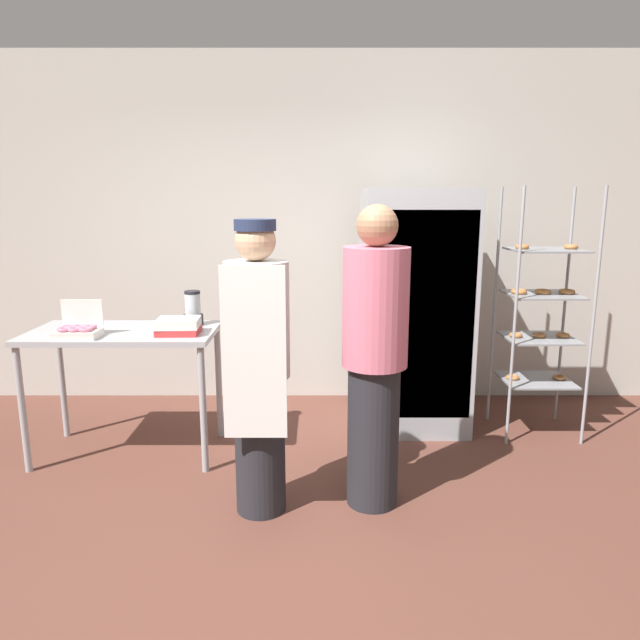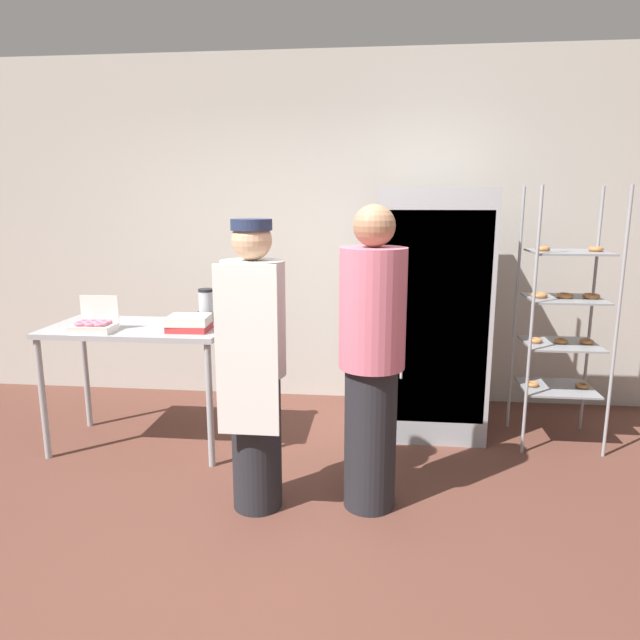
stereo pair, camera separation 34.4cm
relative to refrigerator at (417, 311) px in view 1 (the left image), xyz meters
name	(u,v)px [view 1 (the left image)]	position (x,y,z in m)	size (l,w,h in m)	color
ground_plane	(298,541)	(-0.85, -1.61, -0.91)	(14.00, 14.00, 0.00)	brown
back_wall	(308,232)	(-0.85, 0.71, 0.56)	(6.40, 0.12, 2.93)	#B7B2A8
refrigerator	(417,311)	(0.00, 0.00, 0.00)	(0.80, 0.75, 1.82)	#9EA0A5
baking_rack	(544,315)	(0.91, -0.16, 0.00)	(0.57, 0.50, 1.83)	#93969B
prep_counter	(127,344)	(-2.04, -0.54, -0.13)	(1.23, 0.65, 0.88)	#9EA0A5
donut_box	(81,330)	(-2.26, -0.75, 0.02)	(0.27, 0.19, 0.23)	silver
blender_pitcher	(196,310)	(-1.60, -0.38, 0.08)	(0.14, 0.14, 0.24)	black
binder_stack	(181,326)	(-1.64, -0.65, 0.02)	(0.28, 0.24, 0.10)	#B72D2D
person_baker	(261,366)	(-1.06, -1.29, -0.06)	(0.35, 0.36, 1.64)	#232328
person_customer	(377,358)	(-0.42, -1.21, -0.03)	(0.36, 0.36, 1.71)	#232328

